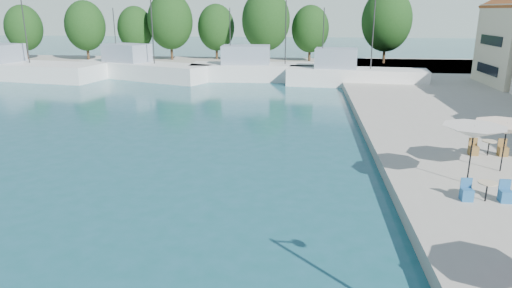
# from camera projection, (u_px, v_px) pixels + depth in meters

# --- Properties ---
(quay_far) EXTENTS (90.00, 16.00, 0.60)m
(quay_far) POSITION_uv_depth(u_px,v_px,m) (230.00, 65.00, 62.46)
(quay_far) COLOR #AAA69A
(quay_far) RESTS_ON ground
(hill_west) EXTENTS (180.00, 40.00, 16.00)m
(hill_west) POSITION_uv_depth(u_px,v_px,m) (210.00, 8.00, 151.24)
(hill_west) COLOR gray
(hill_west) RESTS_ON ground
(hill_east) EXTENTS (140.00, 40.00, 12.00)m
(hill_east) POSITION_uv_depth(u_px,v_px,m) (413.00, 14.00, 163.66)
(hill_east) COLOR gray
(hill_east) RESTS_ON ground
(trawler_01) EXTENTS (21.44, 8.88, 10.20)m
(trawler_01) POSITION_uv_depth(u_px,v_px,m) (12.00, 69.00, 52.49)
(trawler_01) COLOR white
(trawler_01) RESTS_ON ground
(trawler_02) EXTENTS (16.62, 10.17, 10.20)m
(trawler_02) POSITION_uv_depth(u_px,v_px,m) (141.00, 69.00, 52.24)
(trawler_02) COLOR white
(trawler_02) RESTS_ON ground
(trawler_03) EXTENTS (17.63, 5.40, 10.20)m
(trawler_03) POSITION_uv_depth(u_px,v_px,m) (265.00, 70.00, 51.00)
(trawler_03) COLOR silver
(trawler_03) RESTS_ON ground
(trawler_04) EXTENTS (14.39, 5.07, 10.20)m
(trawler_04) POSITION_uv_depth(u_px,v_px,m) (352.00, 75.00, 47.03)
(trawler_04) COLOR white
(trawler_04) RESTS_ON ground
(tree_01) EXTENTS (5.22, 5.22, 7.73)m
(tree_01) POSITION_uv_depth(u_px,v_px,m) (24.00, 28.00, 66.02)
(tree_01) COLOR #3F2B19
(tree_01) RESTS_ON quay_far
(tree_02) EXTENTS (5.61, 5.61, 8.31)m
(tree_02) POSITION_uv_depth(u_px,v_px,m) (85.00, 26.00, 64.83)
(tree_02) COLOR #3F2B19
(tree_02) RESTS_ON quay_far
(tree_03) EXTENTS (5.10, 5.10, 7.55)m
(tree_03) POSITION_uv_depth(u_px,v_px,m) (135.00, 28.00, 66.56)
(tree_03) COLOR #3F2B19
(tree_03) RESTS_ON quay_far
(tree_04) EXTENTS (6.38, 6.38, 9.44)m
(tree_04) POSITION_uv_depth(u_px,v_px,m) (170.00, 21.00, 64.76)
(tree_04) COLOR #3F2B19
(tree_04) RESTS_ON quay_far
(tree_05) EXTENTS (5.30, 5.30, 7.85)m
(tree_05) POSITION_uv_depth(u_px,v_px,m) (216.00, 27.00, 65.96)
(tree_05) COLOR #3F2B19
(tree_05) RESTS_ON quay_far
(tree_06) EXTENTS (6.57, 6.57, 9.72)m
(tree_06) POSITION_uv_depth(u_px,v_px,m) (266.00, 20.00, 61.97)
(tree_06) COLOR #3F2B19
(tree_06) RESTS_ON quay_far
(tree_07) EXTENTS (5.18, 5.18, 7.66)m
(tree_07) POSITION_uv_depth(u_px,v_px,m) (310.00, 29.00, 63.37)
(tree_07) COLOR #3F2B19
(tree_07) RESTS_ON quay_far
(tree_08) EXTENTS (6.60, 6.60, 9.77)m
(tree_08) POSITION_uv_depth(u_px,v_px,m) (387.00, 20.00, 60.61)
(tree_08) COLOR #3F2B19
(tree_08) RESTS_ON quay_far
(umbrella_white) EXTENTS (2.55, 2.55, 2.48)m
(umbrella_white) POSITION_uv_depth(u_px,v_px,m) (474.00, 132.00, 18.46)
(umbrella_white) COLOR black
(umbrella_white) RESTS_ON quay_right
(umbrella_cream) EXTENTS (2.75, 2.75, 2.23)m
(umbrella_cream) POSITION_uv_depth(u_px,v_px,m) (507.00, 129.00, 19.98)
(umbrella_cream) COLOR black
(umbrella_cream) RESTS_ON quay_right
(cafe_table_02) EXTENTS (1.82, 0.70, 0.76)m
(cafe_table_02) POSITION_uv_depth(u_px,v_px,m) (486.00, 194.00, 17.24)
(cafe_table_02) COLOR black
(cafe_table_02) RESTS_ON quay_right
(cafe_table_03) EXTENTS (1.82, 0.70, 0.76)m
(cafe_table_03) POSITION_uv_depth(u_px,v_px,m) (488.00, 150.00, 22.68)
(cafe_table_03) COLOR black
(cafe_table_03) RESTS_ON quay_right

